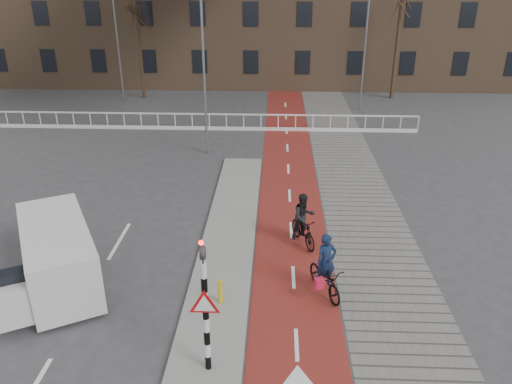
{
  "coord_description": "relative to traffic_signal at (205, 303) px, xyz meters",
  "views": [
    {
      "loc": [
        0.89,
        -10.9,
        8.71
      ],
      "look_at": [
        0.22,
        5.0,
        1.5
      ],
      "focal_mm": 35.0,
      "sensor_mm": 36.0,
      "label": 1
    }
  ],
  "objects": [
    {
      "name": "bollard",
      "position": [
        0.02,
        2.53,
        -1.51
      ],
      "size": [
        0.12,
        0.12,
        0.71
      ],
      "primitive_type": "cylinder",
      "color": "#D9B80C",
      "rests_on": "curb_island"
    },
    {
      "name": "streetlight_right",
      "position": [
        7.02,
        23.9,
        1.72
      ],
      "size": [
        0.12,
        0.12,
        7.42
      ],
      "primitive_type": "cylinder",
      "color": "slate",
      "rests_on": "ground"
    },
    {
      "name": "railing",
      "position": [
        -4.4,
        19.02,
        -1.68
      ],
      "size": [
        28.0,
        0.1,
        0.99
      ],
      "color": "silver",
      "rests_on": "ground"
    },
    {
      "name": "ground",
      "position": [
        0.6,
        2.02,
        -1.99
      ],
      "size": [
        120.0,
        120.0,
        0.0
      ],
      "primitive_type": "plane",
      "color": "#38383A",
      "rests_on": "ground"
    },
    {
      "name": "tree_right",
      "position": [
        9.8,
        27.33,
        1.84
      ],
      "size": [
        0.25,
        0.25,
        7.65
      ],
      "primitive_type": "cylinder",
      "color": "#312416",
      "rests_on": "ground"
    },
    {
      "name": "cyclist_near",
      "position": [
        2.98,
        3.27,
        -1.34
      ],
      "size": [
        1.29,
        1.92,
        1.9
      ],
      "rotation": [
        0.0,
        0.0,
        0.4
      ],
      "color": "black",
      "rests_on": "bike_lane"
    },
    {
      "name": "traffic_signal",
      "position": [
        0.0,
        0.0,
        0.0
      ],
      "size": [
        0.8,
        0.8,
        3.68
      ],
      "color": "black",
      "rests_on": "curb_island"
    },
    {
      "name": "tree_mid",
      "position": [
        -8.15,
        26.67,
        1.59
      ],
      "size": [
        0.24,
        0.24,
        7.16
      ],
      "primitive_type": "cylinder",
      "color": "#312416",
      "rests_on": "ground"
    },
    {
      "name": "curb_island",
      "position": [
        -0.1,
        6.02,
        -1.93
      ],
      "size": [
        1.8,
        16.0,
        0.12
      ],
      "primitive_type": "cube",
      "color": "gray",
      "rests_on": "ground"
    },
    {
      "name": "van",
      "position": [
        -4.83,
        3.4,
        -0.98
      ],
      "size": [
        3.69,
        4.75,
        1.91
      ],
      "rotation": [
        0.0,
        0.0,
        0.5
      ],
      "color": "silver",
      "rests_on": "ground"
    },
    {
      "name": "sidewalk",
      "position": [
        4.9,
        12.02,
        -1.98
      ],
      "size": [
        3.0,
        60.0,
        0.01
      ],
      "primitive_type": "cube",
      "color": "slate",
      "rests_on": "ground"
    },
    {
      "name": "bike_lane",
      "position": [
        2.1,
        12.02,
        -1.98
      ],
      "size": [
        2.5,
        60.0,
        0.01
      ],
      "primitive_type": "cube",
      "color": "maroon",
      "rests_on": "ground"
    },
    {
      "name": "streetlight_near",
      "position": [
        -2.01,
        15.05,
        2.2
      ],
      "size": [
        0.12,
        0.12,
        8.38
      ],
      "primitive_type": "cylinder",
      "color": "slate",
      "rests_on": "ground"
    },
    {
      "name": "streetlight_left",
      "position": [
        -9.35,
        25.67,
        1.54
      ],
      "size": [
        0.12,
        0.12,
        7.06
      ],
      "primitive_type": "cylinder",
      "color": "slate",
      "rests_on": "ground"
    },
    {
      "name": "cyclist_far",
      "position": [
        2.46,
        6.06,
        -1.21
      ],
      "size": [
        1.14,
        1.78,
        1.87
      ],
      "rotation": [
        0.0,
        0.0,
        0.41
      ],
      "color": "black",
      "rests_on": "bike_lane"
    }
  ]
}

